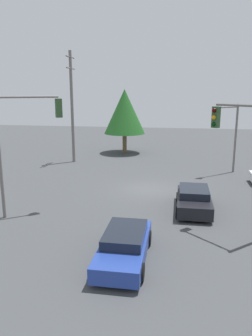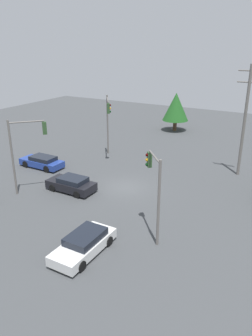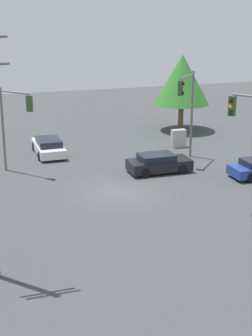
% 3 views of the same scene
% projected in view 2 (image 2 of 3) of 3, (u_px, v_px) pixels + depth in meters
% --- Properties ---
extents(ground_plane, '(80.00, 80.00, 0.00)m').
position_uv_depth(ground_plane, '(125.00, 187.00, 29.68)').
color(ground_plane, '#424447').
extents(sedan_white, '(2.06, 4.69, 1.29)m').
position_uv_depth(sedan_white, '(84.00, 244.00, 20.25)').
color(sedan_white, silver).
rests_on(sedan_white, ground_plane).
extents(sedan_dark, '(4.33, 2.04, 1.31)m').
position_uv_depth(sedan_dark, '(71.00, 184.00, 28.75)').
color(sedan_dark, black).
rests_on(sedan_dark, ground_plane).
extents(sedan_blue, '(4.74, 1.98, 1.24)m').
position_uv_depth(sedan_blue, '(42.00, 162.00, 34.22)').
color(sedan_blue, '#233D93').
rests_on(sedan_blue, ground_plane).
extents(traffic_signal_main, '(1.96, 2.25, 5.85)m').
position_uv_depth(traffic_signal_main, '(154.00, 182.00, 20.84)').
color(traffic_signal_main, slate).
rests_on(traffic_signal_main, ground_plane).
extents(traffic_signal_cross, '(2.25, 3.04, 6.83)m').
position_uv_depth(traffic_signal_cross, '(108.00, 117.00, 35.94)').
color(traffic_signal_cross, slate).
rests_on(traffic_signal_cross, ground_plane).
extents(traffic_signal_aux, '(2.22, 2.38, 6.50)m').
position_uv_depth(traffic_signal_aux, '(25.00, 144.00, 27.17)').
color(traffic_signal_aux, slate).
rests_on(traffic_signal_aux, ground_plane).
extents(utility_pole_tall, '(2.20, 0.28, 10.54)m').
position_uv_depth(utility_pole_tall, '(245.00, 119.00, 30.57)').
color(utility_pole_tall, slate).
rests_on(utility_pole_tall, ground_plane).
extents(tree_far, '(3.76, 3.76, 5.56)m').
position_uv_depth(tree_far, '(176.00, 107.00, 47.59)').
color(tree_far, '#4C3823').
rests_on(tree_far, ground_plane).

